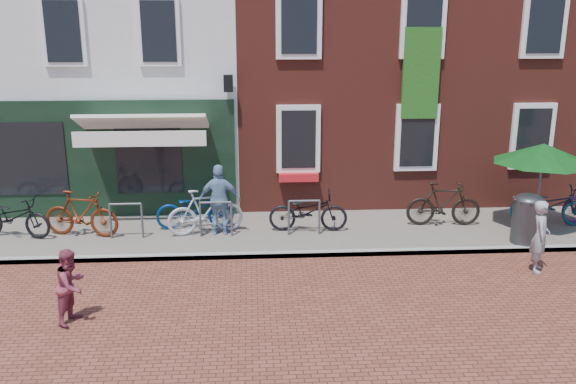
{
  "coord_description": "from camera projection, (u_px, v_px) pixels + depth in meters",
  "views": [
    {
      "loc": [
        -0.68,
        -11.8,
        4.7
      ],
      "look_at": [
        0.12,
        0.93,
        1.19
      ],
      "focal_mm": 37.47,
      "sensor_mm": 36.0,
      "label": 1
    }
  ],
  "objects": [
    {
      "name": "sidewalk",
      "position": [
        324.0,
        232.0,
        14.13
      ],
      "size": [
        24.0,
        3.0,
        0.1
      ],
      "primitive_type": "cube",
      "color": "slate",
      "rests_on": "ground"
    },
    {
      "name": "ground",
      "position": [
        285.0,
        258.0,
        12.64
      ],
      "size": [
        80.0,
        80.0,
        0.0
      ],
      "primitive_type": "plane",
      "color": "brown"
    },
    {
      "name": "bicycle_4",
      "position": [
        308.0,
        211.0,
        13.93
      ],
      "size": [
        1.86,
        0.75,
        0.95
      ],
      "primitive_type": "imported",
      "rotation": [
        0.0,
        0.0,
        1.5
      ],
      "color": "black",
      "rests_on": "sidewalk"
    },
    {
      "name": "boy",
      "position": [
        71.0,
        286.0,
        9.78
      ],
      "size": [
        0.64,
        0.73,
        1.26
      ],
      "primitive_type": "imported",
      "rotation": [
        0.0,
        0.0,
        1.27
      ],
      "color": "brown",
      "rests_on": "ground"
    },
    {
      "name": "building_stucco",
      "position": [
        104.0,
        34.0,
        17.88
      ],
      "size": [
        8.0,
        8.0,
        9.0
      ],
      "primitive_type": "cube",
      "color": "silver",
      "rests_on": "ground"
    },
    {
      "name": "woman",
      "position": [
        540.0,
        236.0,
        11.81
      ],
      "size": [
        0.53,
        0.62,
        1.45
      ],
      "primitive_type": "imported",
      "rotation": [
        0.0,
        0.0,
        1.17
      ],
      "color": "gray",
      "rests_on": "ground"
    },
    {
      "name": "bicycle_6",
      "position": [
        550.0,
        205.0,
        14.38
      ],
      "size": [
        1.91,
        1.0,
        0.95
      ],
      "primitive_type": "imported",
      "rotation": [
        0.0,
        0.0,
        1.36
      ],
      "color": "#123E4E",
      "rests_on": "sidewalk"
    },
    {
      "name": "parasol",
      "position": [
        543.0,
        150.0,
        13.72
      ],
      "size": [
        2.27,
        2.27,
        2.13
      ],
      "color": "#4C4C4F",
      "rests_on": "sidewalk"
    },
    {
      "name": "bicycle_1",
      "position": [
        81.0,
        214.0,
        13.56
      ],
      "size": [
        1.83,
        0.88,
        1.06
      ],
      "primitive_type": "imported",
      "rotation": [
        0.0,
        0.0,
        1.34
      ],
      "color": "#541B09",
      "rests_on": "sidewalk"
    },
    {
      "name": "building_brick_mid",
      "position": [
        338.0,
        17.0,
        18.17
      ],
      "size": [
        6.0,
        8.0,
        10.0
      ],
      "primitive_type": "cube",
      "color": "maroon",
      "rests_on": "ground"
    },
    {
      "name": "building_brick_right",
      "position": [
        530.0,
        17.0,
        18.53
      ],
      "size": [
        6.0,
        8.0,
        10.0
      ],
      "primitive_type": "cube",
      "color": "maroon",
      "rests_on": "ground"
    },
    {
      "name": "bicycle_3",
      "position": [
        206.0,
        211.0,
        13.72
      ],
      "size": [
        1.83,
        0.95,
        1.06
      ],
      "primitive_type": "imported",
      "rotation": [
        0.0,
        0.0,
        1.84
      ],
      "color": "#B7B8BA",
      "rests_on": "sidewalk"
    },
    {
      "name": "litter_bin",
      "position": [
        527.0,
        216.0,
        13.13
      ],
      "size": [
        0.64,
        0.64,
        1.18
      ],
      "color": "#38393A",
      "rests_on": "sidewalk"
    },
    {
      "name": "bicycle_2",
      "position": [
        195.0,
        209.0,
        14.11
      ],
      "size": [
        1.87,
        0.81,
        0.95
      ],
      "primitive_type": "imported",
      "rotation": [
        0.0,
        0.0,
        1.67
      ],
      "color": "#042555",
      "rests_on": "sidewalk"
    },
    {
      "name": "bicycle_5",
      "position": [
        444.0,
        204.0,
        14.3
      ],
      "size": [
        1.79,
        0.62,
        1.06
      ],
      "primitive_type": "imported",
      "rotation": [
        0.0,
        0.0,
        1.5
      ],
      "color": "black",
      "rests_on": "sidewalk"
    },
    {
      "name": "bicycle_0",
      "position": [
        13.0,
        217.0,
        13.51
      ],
      "size": [
        1.92,
        1.08,
        0.95
      ],
      "primitive_type": "imported",
      "rotation": [
        0.0,
        0.0,
        1.31
      ],
      "color": "black",
      "rests_on": "sidewalk"
    },
    {
      "name": "cafe_person",
      "position": [
        220.0,
        200.0,
        13.62
      ],
      "size": [
        0.97,
        0.45,
        1.63
      ],
      "primitive_type": "imported",
      "rotation": [
        0.0,
        0.0,
        3.09
      ],
      "color": "#7092B3",
      "rests_on": "sidewalk"
    }
  ]
}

